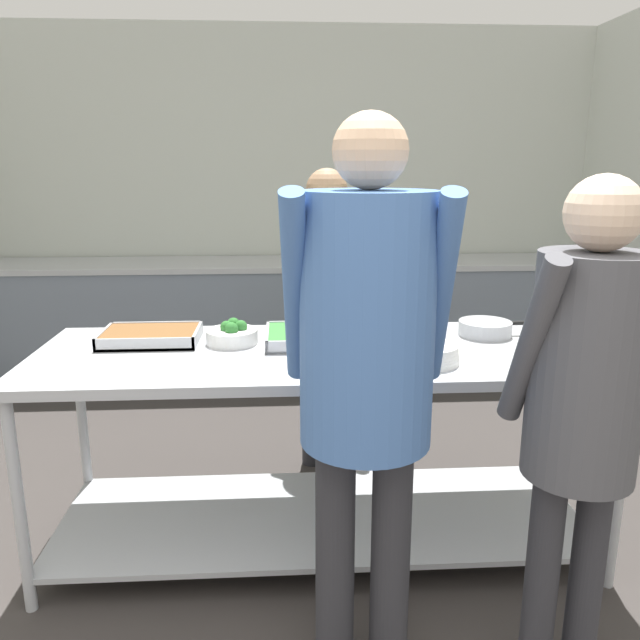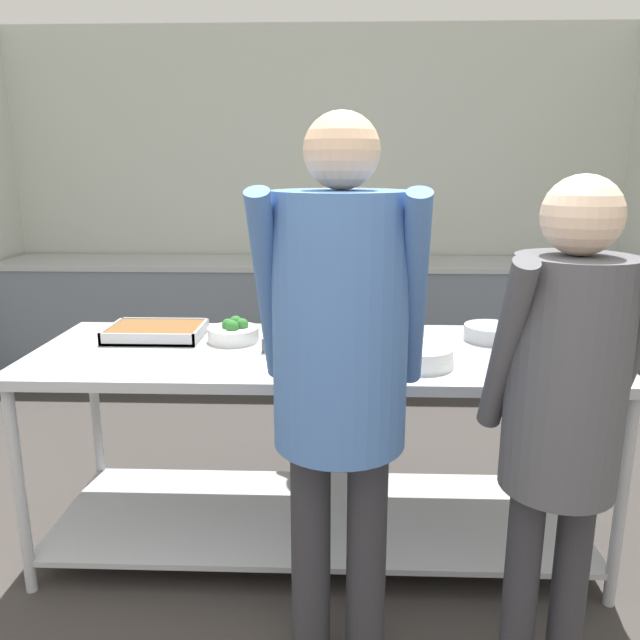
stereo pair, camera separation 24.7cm
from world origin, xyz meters
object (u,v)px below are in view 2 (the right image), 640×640
object	(u,v)px
water_bottle	(415,243)
serving_tray_vegetables	(319,337)
sauce_pan	(492,332)
guest_serving_right	(564,397)
broccoli_bowl	(234,332)
cook_behind_counter	(339,289)
guest_serving_left	(340,354)
serving_tray_roast	(156,332)
plate_stack	(420,356)

from	to	relation	value
water_bottle	serving_tray_vegetables	bearing A→B (deg)	-106.84
sauce_pan	guest_serving_right	size ratio (longest dim) A/B	0.23
water_bottle	guest_serving_right	bearing A→B (deg)	-88.56
broccoli_bowl	sauce_pan	distance (m)	1.11
serving_tray_vegetables	cook_behind_counter	world-z (taller)	cook_behind_counter
guest_serving_right	cook_behind_counter	world-z (taller)	cook_behind_counter
broccoli_bowl	guest_serving_left	size ratio (longest dim) A/B	0.12
broccoli_bowl	guest_serving_left	xyz separation A→B (m)	(0.46, -0.82, 0.16)
serving_tray_vegetables	guest_serving_left	size ratio (longest dim) A/B	0.26
sauce_pan	guest_serving_right	xyz separation A→B (m)	(-0.03, -0.97, 0.07)
serving_tray_roast	serving_tray_vegetables	size ratio (longest dim) A/B	0.90
serving_tray_roast	guest_serving_right	distance (m)	1.72
serving_tray_roast	water_bottle	bearing A→B (deg)	56.65
serving_tray_vegetables	guest_serving_right	bearing A→B (deg)	-51.76
sauce_pan	cook_behind_counter	distance (m)	0.88
serving_tray_vegetables	guest_serving_left	xyz separation A→B (m)	(0.09, -0.81, 0.17)
cook_behind_counter	sauce_pan	bearing A→B (deg)	-41.34
guest_serving_left	cook_behind_counter	size ratio (longest dim) A/B	1.10
broccoli_bowl	guest_serving_right	world-z (taller)	guest_serving_right
cook_behind_counter	water_bottle	world-z (taller)	cook_behind_counter
serving_tray_vegetables	sauce_pan	bearing A→B (deg)	5.03
sauce_pan	water_bottle	size ratio (longest dim) A/B	1.20
guest_serving_left	guest_serving_right	distance (m)	0.63
serving_tray_roast	serving_tray_vegetables	bearing A→B (deg)	-4.00
sauce_pan	cook_behind_counter	world-z (taller)	cook_behind_counter
serving_tray_roast	cook_behind_counter	world-z (taller)	cook_behind_counter
guest_serving_right	serving_tray_roast	bearing A→B (deg)	146.24
plate_stack	cook_behind_counter	bearing A→B (deg)	108.13
broccoli_bowl	sauce_pan	world-z (taller)	broccoli_bowl
sauce_pan	guest_serving_left	size ratio (longest dim) A/B	0.21
plate_stack	water_bottle	xyz separation A→B (m)	(0.25, 2.40, 0.13)
broccoli_bowl	plate_stack	bearing A→B (deg)	-22.20
serving_tray_vegetables	sauce_pan	distance (m)	0.74
broccoli_bowl	guest_serving_right	bearing A→B (deg)	-40.22
sauce_pan	cook_behind_counter	bearing A→B (deg)	138.66
cook_behind_counter	serving_tray_roast	bearing A→B (deg)	-142.92
guest_serving_left	cook_behind_counter	bearing A→B (deg)	90.48
serving_tray_vegetables	cook_behind_counter	xyz separation A→B (m)	(0.08, 0.65, 0.08)
serving_tray_roast	cook_behind_counter	distance (m)	1.00
broccoli_bowl	serving_tray_vegetables	world-z (taller)	broccoli_bowl
broccoli_bowl	guest_serving_left	distance (m)	0.95
serving_tray_roast	sauce_pan	size ratio (longest dim) A/B	1.09
plate_stack	cook_behind_counter	world-z (taller)	cook_behind_counter
broccoli_bowl	serving_tray_vegetables	size ratio (longest dim) A/B	0.48
plate_stack	guest_serving_left	world-z (taller)	guest_serving_left
serving_tray_roast	cook_behind_counter	size ratio (longest dim) A/B	0.25
serving_tray_vegetables	guest_serving_right	size ratio (longest dim) A/B	0.28
broccoli_bowl	cook_behind_counter	xyz separation A→B (m)	(0.44, 0.64, 0.07)
broccoli_bowl	water_bottle	size ratio (longest dim) A/B	0.70
guest_serving_left	water_bottle	world-z (taller)	guest_serving_left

